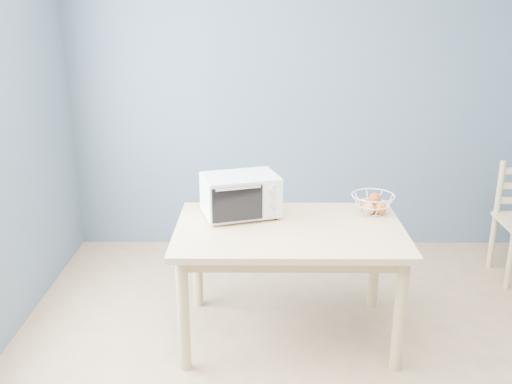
{
  "coord_description": "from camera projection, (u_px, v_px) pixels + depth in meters",
  "views": [
    {
      "loc": [
        -0.41,
        -2.49,
        2.06
      ],
      "look_at": [
        -0.43,
        0.9,
        0.93
      ],
      "focal_mm": 40.0,
      "sensor_mm": 36.0,
      "label": 1
    }
  ],
  "objects": [
    {
      "name": "toaster_oven",
      "position": [
        238.0,
        195.0,
        3.62
      ],
      "size": [
        0.54,
        0.46,
        0.28
      ],
      "rotation": [
        0.0,
        0.0,
        0.3
      ],
      "color": "silver",
      "rests_on": "dining_table"
    },
    {
      "name": "dining_table",
      "position": [
        289.0,
        243.0,
        3.52
      ],
      "size": [
        1.4,
        0.9,
        0.75
      ],
      "color": "#D4BD7F",
      "rests_on": "ground"
    },
    {
      "name": "room",
      "position": [
        349.0,
        178.0,
        2.6
      ],
      "size": [
        4.01,
        4.51,
        2.61
      ],
      "color": "tan",
      "rests_on": "ground"
    },
    {
      "name": "fruit_basket",
      "position": [
        372.0,
        204.0,
        3.7
      ],
      "size": [
        0.32,
        0.32,
        0.14
      ],
      "rotation": [
        0.0,
        0.0,
        0.15
      ],
      "color": "silver",
      "rests_on": "dining_table"
    }
  ]
}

